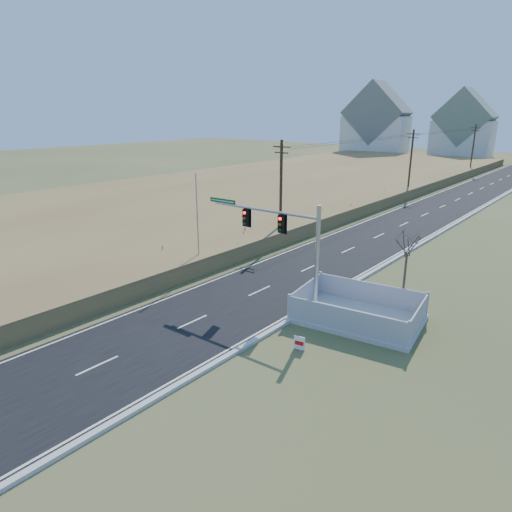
{
  "coord_description": "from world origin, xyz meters",
  "views": [
    {
      "loc": [
        17.59,
        -17.7,
        11.39
      ],
      "look_at": [
        1.67,
        1.6,
        3.4
      ],
      "focal_mm": 32.0,
      "sensor_mm": 36.0,
      "label": 1
    }
  ],
  "objects_px": {
    "traffic_signal_mast": "(290,243)",
    "flagpole": "(198,234)",
    "bare_tree": "(408,243)",
    "open_sign": "(299,343)",
    "fence_enclosure": "(358,315)"
  },
  "relations": [
    {
      "from": "flagpole",
      "to": "open_sign",
      "type": "bearing_deg",
      "value": -21.89
    },
    {
      "from": "traffic_signal_mast",
      "to": "flagpole",
      "type": "relative_size",
      "value": 1.13
    },
    {
      "from": "flagpole",
      "to": "traffic_signal_mast",
      "type": "bearing_deg",
      "value": -7.81
    },
    {
      "from": "fence_enclosure",
      "to": "open_sign",
      "type": "distance_m",
      "value": 4.95
    },
    {
      "from": "bare_tree",
      "to": "open_sign",
      "type": "bearing_deg",
      "value": -99.84
    },
    {
      "from": "traffic_signal_mast",
      "to": "bare_tree",
      "type": "distance_m",
      "value": 7.24
    },
    {
      "from": "traffic_signal_mast",
      "to": "bare_tree",
      "type": "relative_size",
      "value": 1.72
    },
    {
      "from": "open_sign",
      "to": "bare_tree",
      "type": "distance_m",
      "value": 9.81
    },
    {
      "from": "traffic_signal_mast",
      "to": "bare_tree",
      "type": "height_order",
      "value": "traffic_signal_mast"
    },
    {
      "from": "traffic_signal_mast",
      "to": "fence_enclosure",
      "type": "distance_m",
      "value": 5.63
    },
    {
      "from": "traffic_signal_mast",
      "to": "open_sign",
      "type": "xyz_separation_m",
      "value": [
        3.35,
        -3.73,
        -3.7
      ]
    },
    {
      "from": "bare_tree",
      "to": "traffic_signal_mast",
      "type": "bearing_deg",
      "value": -132.83
    },
    {
      "from": "fence_enclosure",
      "to": "flagpole",
      "type": "xyz_separation_m",
      "value": [
        -13.0,
        0.06,
        2.59
      ]
    },
    {
      "from": "traffic_signal_mast",
      "to": "open_sign",
      "type": "height_order",
      "value": "traffic_signal_mast"
    },
    {
      "from": "fence_enclosure",
      "to": "bare_tree",
      "type": "bearing_deg",
      "value": 68.94
    }
  ]
}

